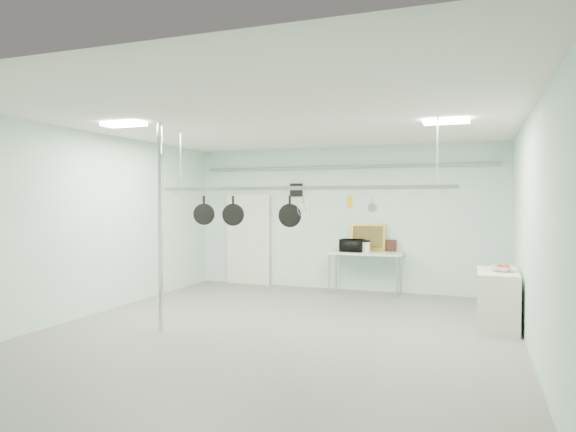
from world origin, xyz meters
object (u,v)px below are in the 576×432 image
at_px(skillet_left, 204,210).
at_px(coffee_canister, 366,247).
at_px(microwave, 352,245).
at_px(side_cabinet, 497,299).
at_px(skillet_mid, 233,211).
at_px(skillet_right, 290,212).
at_px(fruit_bowl, 502,269).
at_px(chrome_pole, 160,227).
at_px(pot_rack, 297,186).
at_px(prep_table, 365,255).

bearing_deg(skillet_left, coffee_canister, 38.94).
bearing_deg(skillet_left, microwave, 42.56).
bearing_deg(side_cabinet, skillet_mid, -164.85).
distance_m(microwave, skillet_left, 3.79).
height_order(skillet_mid, skillet_right, same).
xyz_separation_m(microwave, skillet_right, (-0.25, -3.24, 0.79)).
bearing_deg(skillet_right, microwave, 81.25).
height_order(fruit_bowl, skillet_mid, skillet_mid).
relative_size(fruit_bowl, skillet_right, 0.68).
distance_m(chrome_pole, fruit_bowl, 5.33).
distance_m(pot_rack, microwave, 3.46).
distance_m(microwave, skillet_right, 3.35).
distance_m(side_cabinet, skillet_right, 3.55).
distance_m(chrome_pole, coffee_canister, 4.80).
height_order(chrome_pole, coffee_canister, chrome_pole).
bearing_deg(pot_rack, skillet_mid, 180.00).
relative_size(prep_table, fruit_bowl, 4.63).
relative_size(microwave, skillet_left, 1.03).
relative_size(chrome_pole, pot_rack, 0.67).
relative_size(pot_rack, fruit_bowl, 13.89).
bearing_deg(skillet_right, skillet_mid, 175.63).
bearing_deg(skillet_left, side_cabinet, -5.28).
height_order(prep_table, skillet_mid, skillet_mid).
bearing_deg(chrome_pole, skillet_right, 26.88).
bearing_deg(skillet_right, chrome_pole, -157.48).
xyz_separation_m(skillet_left, skillet_right, (1.53, 0.00, -0.02)).
relative_size(microwave, fruit_bowl, 1.40).
height_order(prep_table, microwave, microwave).
xyz_separation_m(coffee_canister, skillet_right, (-0.54, -3.26, 0.82)).
xyz_separation_m(chrome_pole, coffee_canister, (2.31, 4.16, -0.59)).
bearing_deg(pot_rack, microwave, 87.81).
xyz_separation_m(skillet_left, skillet_mid, (0.54, 0.00, -0.01)).
height_order(skillet_left, skillet_mid, same).
bearing_deg(skillet_right, fruit_bowl, 14.32).
bearing_deg(side_cabinet, skillet_right, -160.31).
relative_size(chrome_pole, skillet_mid, 6.45).
xyz_separation_m(prep_table, side_cabinet, (2.55, -2.20, -0.38)).
relative_size(coffee_canister, skillet_mid, 0.44).
height_order(microwave, skillet_left, skillet_left).
bearing_deg(side_cabinet, microwave, 142.83).
xyz_separation_m(side_cabinet, skillet_mid, (-4.06, -1.10, 1.39)).
xyz_separation_m(pot_rack, skillet_right, (-0.12, 0.00, -0.40)).
distance_m(coffee_canister, skillet_mid, 3.70).
xyz_separation_m(chrome_pole, pot_rack, (1.90, 0.90, 0.63)).
bearing_deg(prep_table, pot_rack, -96.91).
xyz_separation_m(fruit_bowl, skillet_right, (-3.13, -1.06, 0.89)).
xyz_separation_m(side_cabinet, skillet_left, (-4.60, -1.10, 1.40)).
relative_size(pot_rack, skillet_mid, 9.67).
distance_m(prep_table, coffee_canister, 0.19).
xyz_separation_m(microwave, skillet_left, (-1.78, -3.24, 0.81)).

